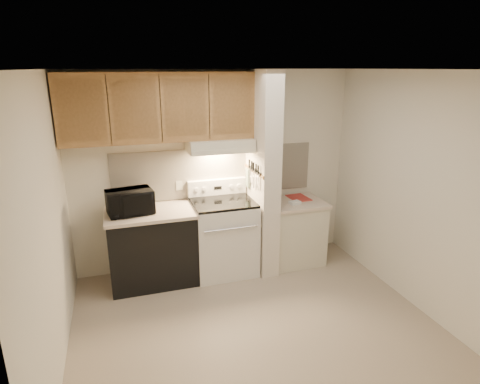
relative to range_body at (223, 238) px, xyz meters
name	(u,v)px	position (x,y,z in m)	size (l,w,h in m)	color
floor	(253,322)	(0.00, -1.16, -0.46)	(3.60, 3.60, 0.00)	tan
ceiling	(256,69)	(0.00, -1.16, 2.04)	(3.60, 3.60, 0.00)	white
wall_back	(216,171)	(0.00, 0.34, 0.79)	(3.60, 0.02, 2.50)	beige
wall_left	(46,230)	(-1.80, -1.16, 0.79)	(0.02, 3.00, 2.50)	beige
wall_right	(413,191)	(1.80, -1.16, 0.79)	(0.02, 3.00, 2.50)	beige
backsplash	(216,172)	(0.00, 0.33, 0.78)	(2.60, 0.02, 0.63)	white
range_body	(223,238)	(0.00, 0.00, 0.00)	(0.76, 0.65, 0.92)	silver
oven_window	(230,245)	(0.00, -0.32, 0.04)	(0.50, 0.01, 0.30)	black
oven_handle	(231,229)	(0.00, -0.35, 0.26)	(0.02, 0.02, 0.65)	silver
cooktop	(223,202)	(0.00, 0.00, 0.48)	(0.74, 0.64, 0.03)	black
range_backguard	(217,187)	(0.00, 0.28, 0.59)	(0.76, 0.08, 0.20)	silver
range_display	(218,188)	(0.00, 0.24, 0.59)	(0.10, 0.01, 0.04)	black
range_knob_left_outer	(196,190)	(-0.28, 0.24, 0.59)	(0.05, 0.05, 0.02)	silver
range_knob_left_inner	(204,189)	(-0.18, 0.24, 0.59)	(0.05, 0.05, 0.02)	silver
range_knob_right_inner	(231,187)	(0.18, 0.24, 0.59)	(0.05, 0.05, 0.02)	silver
range_knob_right_outer	(239,186)	(0.28, 0.24, 0.59)	(0.05, 0.05, 0.02)	silver
dishwasher_front	(153,248)	(-0.88, 0.01, -0.03)	(1.00, 0.63, 0.87)	black
left_countertop	(150,213)	(-0.88, 0.01, 0.43)	(1.04, 0.67, 0.04)	beige
spoon_rest	(139,208)	(-1.00, 0.15, 0.46)	(0.20, 0.06, 0.01)	black
teal_jar	(148,201)	(-0.88, 0.23, 0.50)	(0.09, 0.09, 0.10)	#2A6D6F
outlet	(179,186)	(-0.48, 0.32, 0.64)	(0.08, 0.01, 0.12)	beige
microwave	(130,202)	(-1.10, 0.00, 0.59)	(0.50, 0.34, 0.28)	black
partition_pillar	(262,174)	(0.51, -0.01, 0.79)	(0.22, 0.70, 2.50)	beige
pillar_trim	(254,171)	(0.39, -0.01, 0.84)	(0.01, 0.70, 0.04)	#9C6F3D
knife_strip	(255,170)	(0.39, -0.06, 0.86)	(0.02, 0.42, 0.04)	black
knife_blade_a	(258,182)	(0.38, -0.21, 0.76)	(0.01, 0.04, 0.16)	silver
knife_handle_a	(258,169)	(0.38, -0.21, 0.91)	(0.02, 0.02, 0.10)	black
knife_blade_b	(256,181)	(0.38, -0.14, 0.75)	(0.01, 0.04, 0.18)	silver
knife_handle_b	(256,168)	(0.38, -0.14, 0.91)	(0.02, 0.02, 0.10)	black
knife_blade_c	(254,180)	(0.38, -0.07, 0.74)	(0.01, 0.04, 0.20)	silver
knife_handle_c	(254,166)	(0.38, -0.05, 0.91)	(0.02, 0.02, 0.10)	black
knife_blade_d	(251,176)	(0.38, 0.04, 0.76)	(0.01, 0.04, 0.16)	silver
knife_handle_d	(252,165)	(0.38, 0.02, 0.91)	(0.02, 0.02, 0.10)	black
knife_blade_e	(249,176)	(0.38, 0.11, 0.75)	(0.01, 0.04, 0.18)	silver
knife_handle_e	(249,163)	(0.38, 0.11, 0.91)	(0.02, 0.02, 0.10)	black
oven_mitt	(248,178)	(0.38, 0.17, 0.71)	(0.03, 0.10, 0.24)	gray
right_cab_base	(294,233)	(0.97, -0.01, -0.06)	(0.70, 0.60, 0.81)	beige
right_countertop	(295,203)	(0.97, -0.01, 0.37)	(0.74, 0.64, 0.04)	beige
red_folder	(299,198)	(1.07, 0.09, 0.40)	(0.24, 0.33, 0.01)	#B0312B
white_box	(295,203)	(0.92, -0.11, 0.41)	(0.14, 0.09, 0.04)	white
range_hood	(220,145)	(0.00, 0.12, 1.17)	(0.78, 0.44, 0.15)	beige
hood_lip	(224,152)	(0.00, -0.08, 1.12)	(0.78, 0.04, 0.06)	beige
upper_cabinets	(159,107)	(-0.69, 0.17, 1.62)	(2.18, 0.33, 0.77)	#9C6F3D
cab_door_a	(81,111)	(-1.51, 0.01, 1.62)	(0.46, 0.01, 0.63)	#9C6F3D
cab_gap_a	(109,110)	(-1.23, 0.01, 1.62)	(0.01, 0.01, 0.73)	black
cab_door_b	(135,109)	(-0.96, 0.01, 1.62)	(0.46, 0.01, 0.63)	#9C6F3D
cab_gap_b	(161,109)	(-0.69, 0.01, 1.62)	(0.01, 0.01, 0.73)	black
cab_door_c	(185,108)	(-0.42, 0.01, 1.62)	(0.46, 0.01, 0.63)	#9C6F3D
cab_gap_c	(209,107)	(-0.14, 0.01, 1.62)	(0.01, 0.01, 0.73)	black
cab_door_d	(232,106)	(0.13, 0.01, 1.62)	(0.46, 0.01, 0.63)	#9C6F3D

